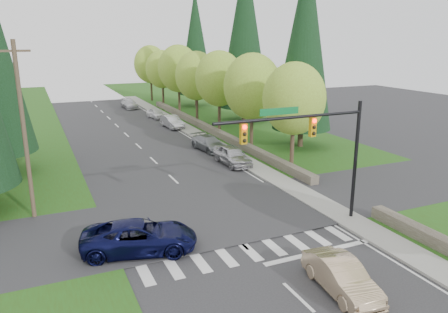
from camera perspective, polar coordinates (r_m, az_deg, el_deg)
ground at (r=19.38m, az=7.98°, el=-16.24°), size 120.00×120.00×0.00m
grass_east at (r=41.62m, az=8.74°, el=1.17°), size 14.00×110.00×0.06m
cross_street at (r=25.72m, az=-1.51°, el=-7.78°), size 120.00×8.00×0.10m
sidewalk_east at (r=40.50m, az=-0.09°, el=1.01°), size 1.80×80.00×0.13m
curb_east at (r=40.17m, az=-1.20°, el=0.89°), size 0.20×80.00×0.13m
stone_wall_north at (r=48.26m, az=-2.10°, el=3.69°), size 0.70×40.00×0.70m
traffic_signal at (r=23.29m, az=11.77°, el=2.33°), size 8.70×0.37×6.80m
utility_pole at (r=26.34m, az=-24.66°, el=3.09°), size 1.60×0.24×10.00m
decid_tree_0 at (r=33.59m, az=9.14°, el=7.46°), size 4.80×4.80×8.37m
decid_tree_1 at (r=39.61m, az=3.72°, el=9.09°), size 5.20×5.20×8.80m
decid_tree_2 at (r=45.80m, az=-0.63°, el=10.13°), size 5.00×5.00×8.82m
decid_tree_3 at (r=52.34m, az=-3.62°, el=10.47°), size 5.00×5.00×8.55m
decid_tree_4 at (r=58.93m, az=-5.97°, el=11.35°), size 5.40×5.40×9.18m
decid_tree_5 at (r=65.58m, az=-8.07°, el=11.22°), size 4.80×4.80×8.30m
decid_tree_6 at (r=72.32m, az=-9.59°, el=11.79°), size 5.20×5.20×8.86m
conifer_e_a at (r=40.94m, az=10.53°, el=14.67°), size 5.44×5.44×17.80m
conifer_e_b at (r=53.55m, az=2.74°, el=16.08°), size 6.12×6.12×19.80m
conifer_e_c at (r=66.01m, az=-3.73°, el=14.62°), size 5.10×5.10×16.80m
sedan_champagne at (r=19.03m, az=15.08°, el=-14.89°), size 1.84×4.30×1.38m
suv_navy at (r=21.84m, az=-10.97°, el=-10.25°), size 6.00×3.87×1.54m
parked_car_a at (r=35.61m, az=1.10°, el=0.16°), size 1.91×4.56×1.54m
parked_car_b at (r=40.19m, az=-2.00°, el=1.76°), size 2.44×4.74×1.32m
parked_car_c at (r=50.58m, az=-6.82°, el=4.53°), size 1.83×4.33×1.39m
parked_car_d at (r=56.93m, az=-8.84°, el=5.60°), size 1.94×3.87×1.27m
parked_car_e at (r=65.74m, az=-12.25°, el=6.73°), size 2.01×4.46×1.27m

